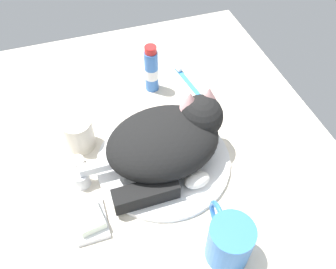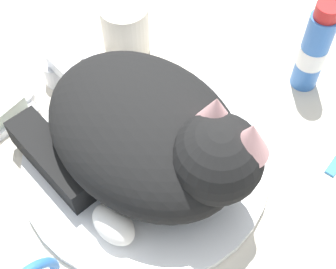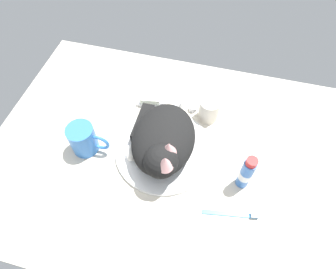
{
  "view_description": "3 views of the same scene",
  "coord_description": "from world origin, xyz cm",
  "views": [
    {
      "loc": [
        -45.51,
        13.81,
        65.87
      ],
      "look_at": [
        2.55,
        -1.94,
        6.25
      ],
      "focal_mm": 37.95,
      "sensor_mm": 36.0,
      "label": 1
    },
    {
      "loc": [
        -18.48,
        -24.07,
        50.74
      ],
      "look_at": [
        2.89,
        -0.84,
        4.62
      ],
      "focal_mm": 51.11,
      "sensor_mm": 36.0,
      "label": 2
    },
    {
      "loc": [
        12.69,
        -43.94,
        77.88
      ],
      "look_at": [
        0.5,
        3.29,
        4.78
      ],
      "focal_mm": 30.71,
      "sensor_mm": 36.0,
      "label": 3
    }
  ],
  "objects": [
    {
      "name": "rinse_cup",
      "position": [
        11.0,
        16.77,
        3.87
      ],
      "size": [
        6.65,
        6.65,
        7.75
      ],
      "color": "silver",
      "rests_on": "ground_plane"
    },
    {
      "name": "cat",
      "position": [
        -0.02,
        -1.36,
        7.61
      ],
      "size": [
        20.33,
        27.35,
        15.44
      ],
      "color": "black",
      "rests_on": "sink_basin"
    },
    {
      "name": "faucet",
      "position": [
        0.0,
        16.81,
        2.56
      ],
      "size": [
        13.75,
        11.33,
        5.68
      ],
      "color": "silver",
      "rests_on": "ground_plane"
    },
    {
      "name": "sink_basin",
      "position": [
        0.0,
        0.0,
        0.59
      ],
      "size": [
        30.2,
        30.2,
        1.19
      ],
      "primitive_type": "cylinder",
      "color": "white",
      "rests_on": "ground_plane"
    },
    {
      "name": "ground_plane",
      "position": [
        0.0,
        0.0,
        -1.5
      ],
      "size": [
        110.0,
        82.5,
        3.0
      ],
      "primitive_type": "cube",
      "color": "beige"
    },
    {
      "name": "toothpaste_bottle",
      "position": [
        24.82,
        -4.69,
        6.33
      ],
      "size": [
        3.66,
        3.66,
        13.58
      ],
      "color": "#3870C6",
      "rests_on": "ground_plane"
    }
  ]
}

